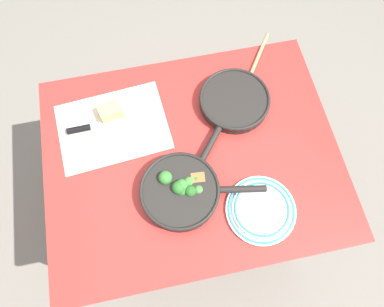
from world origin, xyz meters
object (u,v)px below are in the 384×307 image
Objects in this scene: skillet_broccoli at (182,190)px; skillet_eggs at (234,101)px; dinner_plate_stack at (261,210)px; cheese_block at (111,111)px; wooden_spoon at (250,76)px; grater_knife at (94,127)px.

skillet_broccoli reaches higher than skillet_eggs.
skillet_broccoli is 0.40m from skillet_eggs.
dinner_plate_stack is (0.01, 0.42, -0.01)m from skillet_eggs.
wooden_spoon is at bearing -174.52° from cheese_block.
wooden_spoon is (-0.35, -0.41, -0.02)m from skillet_broccoli.
cheese_block reaches higher than wooden_spoon.
skillet_eggs is (-0.26, -0.30, -0.01)m from skillet_broccoli.
skillet_broccoli is at bearing -24.70° from dinner_plate_stack.
dinner_plate_stack is at bearing 23.05° from wooden_spoon.
skillet_broccoli is 0.28m from dinner_plate_stack.
dinner_plate_stack is at bearing 37.86° from skillet_eggs.
cheese_block is at bearing 129.47° from skillet_broccoli.
dinner_plate_stack reaches higher than wooden_spoon.
cheese_block reaches higher than skillet_eggs.
dinner_plate_stack is at bearing 133.79° from cheese_block.
grater_knife is at bearing -51.79° from skillet_eggs.
grater_knife is at bearing 30.31° from cheese_block.
cheese_block is at bearing -57.26° from skillet_eggs.
skillet_broccoli is 1.78× the size of dinner_plate_stack.
skillet_broccoli is at bearing -6.70° from wooden_spoon.
grater_knife is at bearing -39.19° from dinner_plate_stack.
wooden_spoon is 0.53m from dinner_plate_stack.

